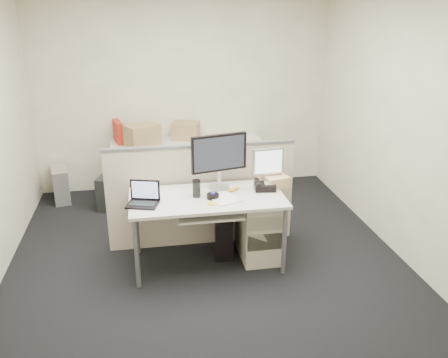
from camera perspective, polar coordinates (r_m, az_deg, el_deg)
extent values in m
cube|color=black|center=(4.94, -1.94, -10.02)|extent=(4.00, 4.50, 0.01)
cube|color=beige|center=(6.59, -4.92, 10.42)|extent=(4.00, 0.02, 2.70)
cube|color=beige|center=(2.35, 5.59, -9.20)|extent=(4.00, 0.02, 2.70)
cube|color=beige|center=(5.07, 20.97, 6.01)|extent=(0.02, 4.50, 2.70)
cube|color=beige|center=(4.62, -2.05, -2.31)|extent=(1.50, 0.75, 0.03)
cylinder|color=slate|center=(4.45, -10.45, -8.84)|extent=(0.04, 0.04, 0.70)
cylinder|color=slate|center=(5.03, -10.48, -5.22)|extent=(0.04, 0.04, 0.70)
cylinder|color=slate|center=(4.63, 7.27, -7.42)|extent=(0.04, 0.04, 0.70)
cylinder|color=slate|center=(5.19, 5.19, -4.11)|extent=(0.04, 0.04, 0.70)
cube|color=beige|center=(4.49, -1.71, -4.31)|extent=(0.62, 0.32, 0.02)
cube|color=beige|center=(4.92, 4.31, -5.83)|extent=(0.40, 0.55, 0.65)
cube|color=#AEA18E|center=(5.09, -2.73, -2.09)|extent=(2.00, 0.06, 1.10)
cube|color=beige|center=(6.53, -4.40, 1.35)|extent=(2.00, 0.60, 0.72)
cube|color=black|center=(4.70, -0.59, 2.04)|extent=(0.61, 0.34, 0.57)
cube|color=#B7B7BC|center=(4.83, 5.28, 1.36)|extent=(0.34, 0.19, 0.39)
cube|color=black|center=(4.44, -9.84, -1.88)|extent=(0.33, 0.29, 0.21)
cylinder|color=black|center=(4.56, -1.35, -2.07)|extent=(0.12, 0.12, 0.05)
cube|color=black|center=(4.78, 4.94, -0.92)|extent=(0.23, 0.19, 0.07)
cube|color=white|center=(4.56, -0.04, -2.32)|extent=(0.33, 0.37, 0.01)
cube|color=yellow|center=(4.45, -1.51, -2.95)|extent=(0.08, 0.08, 0.01)
cylinder|color=black|center=(4.59, -3.34, -1.21)|extent=(0.09, 0.09, 0.16)
ellipsoid|color=gold|center=(4.74, 1.13, -1.25)|extent=(0.16, 0.12, 0.04)
cube|color=black|center=(4.80, -1.21, -1.07)|extent=(0.09, 0.12, 0.01)
cube|color=#F0BD84|center=(4.91, 5.95, -0.07)|extent=(0.30, 0.35, 0.11)
cube|color=black|center=(4.51, -2.42, -3.89)|extent=(0.43, 0.20, 0.02)
cube|color=black|center=(5.04, -0.03, -6.55)|extent=(0.24, 0.47, 0.42)
cube|color=black|center=(6.29, -13.63, -1.36)|extent=(0.32, 0.50, 0.43)
cube|color=#B7B7BC|center=(6.67, -19.06, -0.55)|extent=(0.29, 0.52, 0.46)
cube|color=tan|center=(6.24, -9.79, 5.10)|extent=(0.50, 0.45, 0.30)
cube|color=tan|center=(6.50, -4.62, 5.74)|extent=(0.42, 0.37, 0.25)
cube|color=#9F2014|center=(6.46, -12.61, 5.47)|extent=(0.15, 0.34, 0.31)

